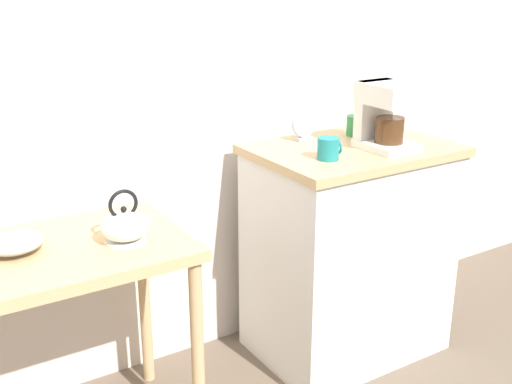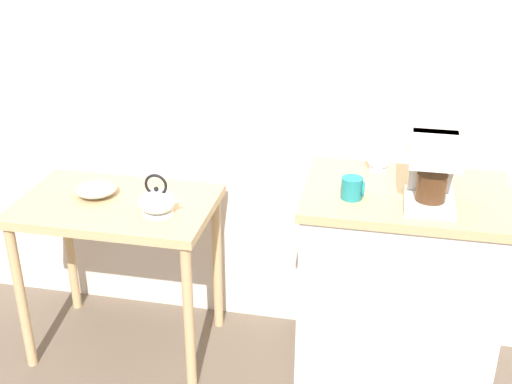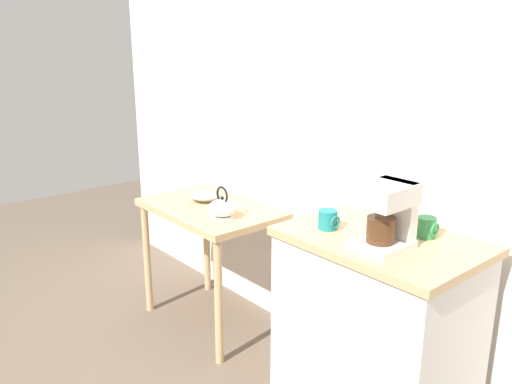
# 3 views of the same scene
# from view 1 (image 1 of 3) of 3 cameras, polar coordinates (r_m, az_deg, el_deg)

# --- Properties ---
(back_wall) EXTENTS (4.40, 0.10, 2.80)m
(back_wall) POSITION_cam_1_polar(r_m,az_deg,el_deg) (2.54, -5.97, 15.08)
(back_wall) COLOR silver
(back_wall) RESTS_ON ground_plane
(wooden_table) EXTENTS (0.84, 0.54, 0.76)m
(wooden_table) POSITION_cam_1_polar(r_m,az_deg,el_deg) (2.13, -17.58, -7.57)
(wooden_table) COLOR tan
(wooden_table) RESTS_ON ground_plane
(kitchen_counter) EXTENTS (0.79, 0.56, 0.92)m
(kitchen_counter) POSITION_cam_1_polar(r_m,az_deg,el_deg) (2.72, 8.25, -5.22)
(kitchen_counter) COLOR white
(kitchen_counter) RESTS_ON ground_plane
(bowl_stoneware) EXTENTS (0.18, 0.18, 0.06)m
(bowl_stoneware) POSITION_cam_1_polar(r_m,az_deg,el_deg) (2.09, -20.95, -4.26)
(bowl_stoneware) COLOR #9E998C
(bowl_stoneware) RESTS_ON wooden_table
(teakettle) EXTENTS (0.19, 0.15, 0.18)m
(teakettle) POSITION_cam_1_polar(r_m,az_deg,el_deg) (2.06, -11.64, -2.98)
(teakettle) COLOR white
(teakettle) RESTS_ON wooden_table
(coffee_maker) EXTENTS (0.18, 0.22, 0.26)m
(coffee_maker) POSITION_cam_1_polar(r_m,az_deg,el_deg) (2.53, 11.49, 6.98)
(coffee_maker) COLOR white
(coffee_maker) RESTS_ON kitchen_counter
(mug_dark_teal) EXTENTS (0.09, 0.08, 0.08)m
(mug_dark_teal) POSITION_cam_1_polar(r_m,az_deg,el_deg) (2.36, 6.54, 3.89)
(mug_dark_teal) COLOR teal
(mug_dark_teal) RESTS_ON kitchen_counter
(mug_tall_green) EXTENTS (0.08, 0.08, 0.09)m
(mug_tall_green) POSITION_cam_1_polar(r_m,az_deg,el_deg) (2.73, 8.96, 5.91)
(mug_tall_green) COLOR #338C4C
(mug_tall_green) RESTS_ON kitchen_counter
(table_clock) EXTENTS (0.10, 0.05, 0.11)m
(table_clock) POSITION_cam_1_polar(r_m,az_deg,el_deg) (2.62, 4.23, 5.72)
(table_clock) COLOR #B2B5BA
(table_clock) RESTS_ON kitchen_counter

